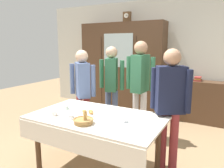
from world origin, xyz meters
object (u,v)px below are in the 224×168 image
object	(u,v)px
wall_cabinet	(122,68)
person_behind_table_left	(112,81)
dining_table	(96,124)
book_stack	(198,79)
tea_cup_mid_left	(71,117)
tea_cup_back_edge	(54,114)
person_by_cabinet	(140,80)
person_beside_shelf	(83,87)
tea_cup_center	(124,120)
bookshelf_low	(196,101)
bread_basket	(83,121)
person_near_right_end	(170,99)
spoon_near_left	(127,115)
mantel_clock	(127,17)
pastry_plate	(87,113)
spoon_near_right	(146,125)
spoon_front_edge	(149,116)
tea_cup_near_right	(66,107)

from	to	relation	value
wall_cabinet	person_behind_table_left	xyz separation A→B (m)	(0.41, -1.28, -0.10)
dining_table	wall_cabinet	xyz separation A→B (m)	(-0.90, 2.59, 0.43)
book_stack	tea_cup_mid_left	xyz separation A→B (m)	(-1.08, -2.87, -0.15)
tea_cup_back_edge	wall_cabinet	bearing A→B (deg)	98.53
tea_cup_mid_left	tea_cup_back_edge	distance (m)	0.27
person_by_cabinet	person_beside_shelf	bearing A→B (deg)	-147.45
wall_cabinet	tea_cup_center	distance (m)	2.92
tea_cup_center	bookshelf_low	bearing A→B (deg)	79.90
bread_basket	person_near_right_end	distance (m)	1.13
tea_cup_back_edge	spoon_near_left	distance (m)	0.94
bookshelf_low	spoon_near_left	xyz separation A→B (m)	(-0.54, -2.40, 0.32)
mantel_clock	person_beside_shelf	distance (m)	2.29
mantel_clock	bread_basket	size ratio (longest dim) A/B	1.00
pastry_plate	person_near_right_end	xyz separation A→B (m)	(0.95, 0.49, 0.20)
tea_cup_mid_left	bread_basket	distance (m)	0.22
pastry_plate	spoon_near_right	xyz separation A→B (m)	(0.80, 0.01, -0.01)
spoon_front_edge	bookshelf_low	bearing A→B (deg)	82.76
wall_cabinet	person_beside_shelf	bearing A→B (deg)	-85.11
wall_cabinet	tea_cup_near_right	world-z (taller)	wall_cabinet
tea_cup_mid_left	person_near_right_end	size ratio (longest dim) A/B	0.08
spoon_near_left	book_stack	bearing A→B (deg)	77.32
mantel_clock	spoon_front_edge	distance (m)	3.03
tea_cup_center	wall_cabinet	bearing A→B (deg)	116.61
tea_cup_near_right	person_near_right_end	size ratio (longest dim) A/B	0.08
spoon_near_left	person_by_cabinet	xyz separation A→B (m)	(-0.24, 1.03, 0.29)
dining_table	bookshelf_low	size ratio (longest dim) A/B	1.48
tea_cup_back_edge	spoon_near_right	size ratio (longest dim) A/B	1.09
pastry_plate	person_behind_table_left	world-z (taller)	person_behind_table_left
mantel_clock	spoon_front_edge	bearing A→B (deg)	-58.61
dining_table	person_beside_shelf	world-z (taller)	person_beside_shelf
mantel_clock	tea_cup_back_edge	world-z (taller)	mantel_clock
tea_cup_back_edge	pastry_plate	xyz separation A→B (m)	(0.33, 0.26, -0.01)
book_stack	person_near_right_end	xyz separation A→B (m)	(-0.07, -2.12, 0.04)
dining_table	mantel_clock	distance (m)	3.16
tea_cup_center	person_by_cabinet	bearing A→B (deg)	103.39
book_stack	person_near_right_end	world-z (taller)	person_near_right_end
pastry_plate	person_by_cabinet	xyz separation A→B (m)	(0.24, 1.24, 0.28)
mantel_clock	spoon_near_left	size ratio (longest dim) A/B	2.02
bread_basket	pastry_plate	size ratio (longest dim) A/B	0.86
bread_basket	pastry_plate	distance (m)	0.33
tea_cup_center	person_beside_shelf	size ratio (longest dim) A/B	0.08
spoon_near_right	spoon_near_left	bearing A→B (deg)	148.26
dining_table	spoon_near_right	size ratio (longest dim) A/B	14.27
bookshelf_low	spoon_near_left	bearing A→B (deg)	-102.68
book_stack	tea_cup_near_right	world-z (taller)	book_stack
tea_cup_back_edge	person_beside_shelf	size ratio (longest dim) A/B	0.08
book_stack	spoon_front_edge	xyz separation A→B (m)	(-0.29, -2.28, -0.17)
tea_cup_back_edge	spoon_near_left	bearing A→B (deg)	30.19
person_by_cabinet	person_behind_table_left	bearing A→B (deg)	175.92
mantel_clock	spoon_near_left	distance (m)	3.02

